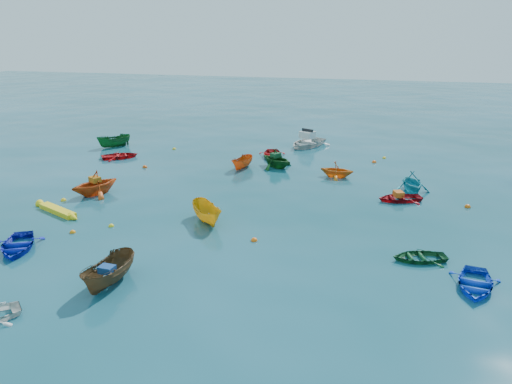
% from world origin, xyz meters
% --- Properties ---
extents(ground, '(160.00, 160.00, 0.00)m').
position_xyz_m(ground, '(0.00, 0.00, 0.00)').
color(ground, '#093C43').
rests_on(ground, ground).
extents(dinghy_blue_sw, '(3.47, 3.86, 0.66)m').
position_xyz_m(dinghy_blue_sw, '(-9.52, -5.30, 0.00)').
color(dinghy_blue_sw, '#0D1CA8').
rests_on(dinghy_blue_sw, ground).
extents(sampan_brown_mid, '(1.51, 3.41, 1.28)m').
position_xyz_m(sampan_brown_mid, '(-3.28, -7.34, 0.00)').
color(sampan_brown_mid, '#53391E').
rests_on(sampan_brown_mid, ground).
extents(dinghy_blue_se, '(2.59, 3.30, 0.62)m').
position_xyz_m(dinghy_blue_se, '(11.69, -3.87, 0.00)').
color(dinghy_blue_se, blue).
rests_on(dinghy_blue_se, ground).
extents(dinghy_orange_w, '(3.94, 4.10, 1.66)m').
position_xyz_m(dinghy_orange_w, '(-10.32, 3.17, 0.00)').
color(dinghy_orange_w, '#CD4913').
rests_on(dinghy_orange_w, ground).
extents(sampan_yellow_mid, '(2.89, 3.22, 1.22)m').
position_xyz_m(sampan_yellow_mid, '(-1.65, 0.38, 0.00)').
color(sampan_yellow_mid, gold).
rests_on(sampan_yellow_mid, ground).
extents(dinghy_green_e, '(2.93, 2.44, 0.53)m').
position_xyz_m(dinghy_green_e, '(9.58, -1.70, 0.00)').
color(dinghy_green_e, '#124F27').
rests_on(dinghy_green_e, ground).
extents(dinghy_cyan_se, '(3.02, 3.28, 1.44)m').
position_xyz_m(dinghy_cyan_se, '(9.67, 8.87, 0.00)').
color(dinghy_cyan_se, teal).
rests_on(dinghy_cyan_se, ground).
extents(dinghy_red_nw, '(3.61, 3.38, 0.61)m').
position_xyz_m(dinghy_red_nw, '(-13.38, 11.97, 0.00)').
color(dinghy_red_nw, red).
rests_on(dinghy_red_nw, ground).
extents(sampan_orange_n, '(1.56, 2.85, 1.04)m').
position_xyz_m(sampan_orange_n, '(-2.69, 11.45, 0.00)').
color(sampan_orange_n, '#CD5313').
rests_on(sampan_orange_n, ground).
extents(dinghy_green_n, '(3.81, 3.70, 1.53)m').
position_xyz_m(dinghy_green_n, '(-0.23, 12.43, 0.00)').
color(dinghy_green_n, '#114A17').
rests_on(dinghy_green_n, ground).
extents(dinghy_red_ne, '(3.29, 2.84, 0.57)m').
position_xyz_m(dinghy_red_ne, '(8.87, 6.70, 0.00)').
color(dinghy_red_ne, '#A90E16').
rests_on(dinghy_red_ne, ground).
extents(dinghy_red_far, '(2.85, 3.55, 0.65)m').
position_xyz_m(dinghy_red_far, '(-1.23, 15.38, 0.00)').
color(dinghy_red_far, red).
rests_on(dinghy_red_far, ground).
extents(dinghy_orange_far, '(2.60, 2.30, 1.26)m').
position_xyz_m(dinghy_orange_far, '(4.55, 10.92, 0.00)').
color(dinghy_orange_far, orange).
rests_on(dinghy_orange_far, ground).
extents(sampan_green_far, '(2.89, 3.15, 1.21)m').
position_xyz_m(sampan_green_far, '(-15.82, 15.48, 0.00)').
color(sampan_green_far, '#135422').
rests_on(sampan_green_far, ground).
extents(kayak_yellow, '(3.72, 2.12, 0.38)m').
position_xyz_m(kayak_yellow, '(-10.67, -0.40, 0.00)').
color(kayak_yellow, yellow).
rests_on(kayak_yellow, ground).
extents(motorboat_white, '(4.74, 5.30, 1.51)m').
position_xyz_m(motorboat_white, '(1.04, 19.97, 0.00)').
color(motorboat_white, silver).
rests_on(motorboat_white, ground).
extents(tarp_blue_a, '(0.67, 0.53, 0.31)m').
position_xyz_m(tarp_blue_a, '(-3.30, -7.49, 0.79)').
color(tarp_blue_a, navy).
rests_on(tarp_blue_a, sampan_brown_mid).
extents(tarp_orange_a, '(0.89, 0.83, 0.35)m').
position_xyz_m(tarp_orange_a, '(-10.30, 3.21, 1.01)').
color(tarp_orange_a, '#B86612').
rests_on(tarp_orange_a, dinghy_orange_w).
extents(tarp_green_b, '(0.83, 0.88, 0.34)m').
position_xyz_m(tarp_green_b, '(-0.32, 12.49, 0.94)').
color(tarp_green_b, '#124A24').
rests_on(tarp_green_b, dinghy_green_n).
extents(tarp_orange_b, '(0.73, 0.83, 0.33)m').
position_xyz_m(tarp_orange_b, '(8.77, 6.66, 0.45)').
color(tarp_orange_b, '#D45915').
rests_on(tarp_orange_b, dinghy_red_ne).
extents(buoy_or_a, '(0.32, 0.32, 0.32)m').
position_xyz_m(buoy_or_a, '(-8.09, -2.81, 0.00)').
color(buoy_or_a, orange).
rests_on(buoy_or_a, ground).
extents(buoy_ye_a, '(0.30, 0.30, 0.30)m').
position_xyz_m(buoy_ye_a, '(-6.55, -1.52, 0.00)').
color(buoy_ye_a, yellow).
rests_on(buoy_ye_a, ground).
extents(buoy_or_b, '(0.34, 0.34, 0.34)m').
position_xyz_m(buoy_or_b, '(1.52, -1.47, 0.00)').
color(buoy_or_b, '#FF610D').
rests_on(buoy_or_b, ground).
extents(buoy_ye_b, '(0.35, 0.35, 0.35)m').
position_xyz_m(buoy_ye_b, '(-11.62, 1.55, 0.00)').
color(buoy_ye_b, gold).
rests_on(buoy_ye_b, ground).
extents(buoy_or_c, '(0.38, 0.38, 0.38)m').
position_xyz_m(buoy_or_c, '(-10.08, 9.82, 0.00)').
color(buoy_or_c, '#D4450B').
rests_on(buoy_or_c, ground).
extents(buoy_ye_c, '(0.36, 0.36, 0.36)m').
position_xyz_m(buoy_ye_c, '(-1.77, 1.96, 0.00)').
color(buoy_ye_c, yellow).
rests_on(buoy_ye_c, ground).
extents(buoy_or_d, '(0.37, 0.37, 0.37)m').
position_xyz_m(buoy_or_d, '(12.86, 6.46, 0.00)').
color(buoy_or_d, '#D0570B').
rests_on(buoy_or_d, ground).
extents(buoy_ye_d, '(0.33, 0.33, 0.33)m').
position_xyz_m(buoy_ye_d, '(-10.23, 15.92, 0.00)').
color(buoy_ye_d, yellow).
rests_on(buoy_ye_d, ground).
extents(buoy_or_e, '(0.37, 0.37, 0.37)m').
position_xyz_m(buoy_or_e, '(7.10, 15.66, 0.00)').
color(buoy_or_e, '#FF570D').
rests_on(buoy_or_e, ground).
extents(buoy_ye_e, '(0.31, 0.31, 0.31)m').
position_xyz_m(buoy_ye_e, '(7.88, 17.22, 0.00)').
color(buoy_ye_e, yellow).
rests_on(buoy_ye_e, ground).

